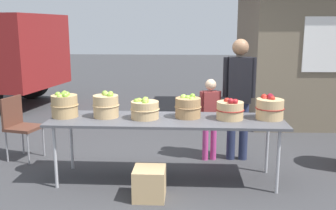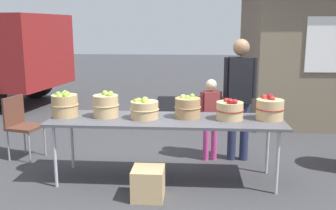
# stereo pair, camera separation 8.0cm
# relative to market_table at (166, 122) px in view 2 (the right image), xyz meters

# --- Properties ---
(ground_plane) EXTENTS (40.00, 40.00, 0.00)m
(ground_plane) POSITION_rel_market_table_xyz_m (0.00, 0.00, -0.71)
(ground_plane) COLOR #38383A
(market_table) EXTENTS (2.70, 0.76, 0.75)m
(market_table) POSITION_rel_market_table_xyz_m (0.00, 0.00, 0.00)
(market_table) COLOR #4C4C51
(market_table) RESTS_ON ground
(apple_basket_green_0) EXTENTS (0.32, 0.32, 0.30)m
(apple_basket_green_0) POSITION_rel_market_table_xyz_m (-1.20, 0.02, 0.18)
(apple_basket_green_0) COLOR tan
(apple_basket_green_0) RESTS_ON market_table
(apple_basket_green_1) EXTENTS (0.31, 0.31, 0.31)m
(apple_basket_green_1) POSITION_rel_market_table_xyz_m (-0.71, 0.05, 0.18)
(apple_basket_green_1) COLOR tan
(apple_basket_green_1) RESTS_ON market_table
(apple_basket_green_2) EXTENTS (0.34, 0.34, 0.26)m
(apple_basket_green_2) POSITION_rel_market_table_xyz_m (-0.25, -0.00, 0.15)
(apple_basket_green_2) COLOR tan
(apple_basket_green_2) RESTS_ON market_table
(apple_basket_green_3) EXTENTS (0.32, 0.32, 0.28)m
(apple_basket_green_3) POSITION_rel_market_table_xyz_m (0.25, 0.08, 0.16)
(apple_basket_green_3) COLOR #A87F51
(apple_basket_green_3) RESTS_ON market_table
(apple_basket_red_0) EXTENTS (0.33, 0.33, 0.26)m
(apple_basket_red_0) POSITION_rel_market_table_xyz_m (0.73, 0.02, 0.15)
(apple_basket_red_0) COLOR tan
(apple_basket_red_0) RESTS_ON market_table
(apple_basket_red_1) EXTENTS (0.33, 0.33, 0.28)m
(apple_basket_red_1) POSITION_rel_market_table_xyz_m (1.19, 0.06, 0.16)
(apple_basket_red_1) COLOR tan
(apple_basket_red_1) RESTS_ON market_table
(vendor_adult) EXTENTS (0.43, 0.22, 1.64)m
(vendor_adult) POSITION_rel_market_table_xyz_m (0.92, 0.78, 0.25)
(vendor_adult) COLOR #262D4C
(vendor_adult) RESTS_ON ground
(child_customer) EXTENTS (0.29, 0.18, 1.11)m
(child_customer) POSITION_rel_market_table_xyz_m (0.54, 0.74, -0.06)
(child_customer) COLOR #CC3F8C
(child_customer) RESTS_ON ground
(food_kiosk) EXTENTS (3.58, 3.00, 2.74)m
(food_kiosk) POSITION_rel_market_table_xyz_m (2.84, 3.39, 0.67)
(food_kiosk) COLOR #726651
(food_kiosk) RESTS_ON ground
(folding_chair) EXTENTS (0.48, 0.48, 0.86)m
(folding_chair) POSITION_rel_market_table_xyz_m (-2.05, 0.64, -0.21)
(folding_chair) COLOR brown
(folding_chair) RESTS_ON ground
(produce_crate) EXTENTS (0.33, 0.33, 0.33)m
(produce_crate) POSITION_rel_market_table_xyz_m (-0.15, -0.51, -0.55)
(produce_crate) COLOR tan
(produce_crate) RESTS_ON ground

